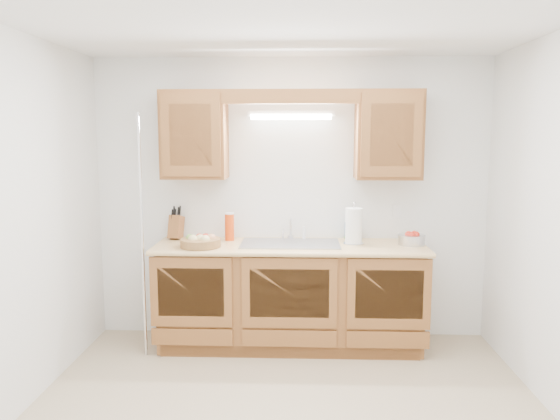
{
  "coord_description": "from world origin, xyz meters",
  "views": [
    {
      "loc": [
        0.09,
        -3.38,
        1.83
      ],
      "look_at": [
        -0.07,
        0.85,
        1.24
      ],
      "focal_mm": 35.0,
      "sensor_mm": 36.0,
      "label": 1
    }
  ],
  "objects_px": {
    "fruit_basket": "(201,241)",
    "apple_bowl": "(412,239)",
    "knife_block": "(176,227)",
    "paper_towel": "(354,226)"
  },
  "relations": [
    {
      "from": "knife_block",
      "to": "paper_towel",
      "type": "bearing_deg",
      "value": 3.96
    },
    {
      "from": "fruit_basket",
      "to": "apple_bowl",
      "type": "height_order",
      "value": "apple_bowl"
    },
    {
      "from": "fruit_basket",
      "to": "knife_block",
      "type": "distance_m",
      "value": 0.46
    },
    {
      "from": "fruit_basket",
      "to": "apple_bowl",
      "type": "bearing_deg",
      "value": 5.09
    },
    {
      "from": "apple_bowl",
      "to": "fruit_basket",
      "type": "bearing_deg",
      "value": -174.91
    },
    {
      "from": "paper_towel",
      "to": "apple_bowl",
      "type": "height_order",
      "value": "paper_towel"
    },
    {
      "from": "fruit_basket",
      "to": "apple_bowl",
      "type": "relative_size",
      "value": 1.38
    },
    {
      "from": "fruit_basket",
      "to": "paper_towel",
      "type": "xyz_separation_m",
      "value": [
        1.28,
        0.16,
        0.11
      ]
    },
    {
      "from": "knife_block",
      "to": "apple_bowl",
      "type": "distance_m",
      "value": 2.07
    },
    {
      "from": "knife_block",
      "to": "apple_bowl",
      "type": "xyz_separation_m",
      "value": [
        2.06,
        -0.2,
        -0.06
      ]
    }
  ]
}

